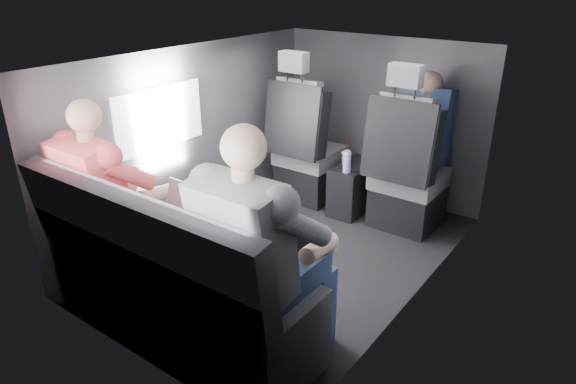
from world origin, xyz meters
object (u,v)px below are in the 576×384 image
Objects in this scene: soda_cup at (346,157)px; passenger_rear_right at (262,253)px; laptop_silver at (202,212)px; laptop_black at (296,240)px; center_console at (354,187)px; laptop_white at (129,190)px; rear_bench at (172,286)px; passenger_rear_left at (114,199)px; water_bottle at (347,162)px; passenger_front_right at (425,126)px; front_seat_left at (306,155)px; front_seat_right at (406,178)px.

soda_cup is 1.91m from passenger_rear_right.
laptop_silver is 0.58m from laptop_black.
laptop_white reaches higher than center_console.
passenger_rear_left reaches higher than rear_bench.
rear_bench is 4.25× the size of laptop_white.
laptop_white is 0.29× the size of passenger_rear_right.
passenger_rear_left is (-0.53, -0.17, -0.00)m from laptop_silver.
laptop_black is (0.54, -1.43, 0.15)m from water_bottle.
passenger_rear_right is at bearing -17.15° from laptop_silver.
water_bottle is 0.24× the size of passenger_front_right.
laptop_white is 0.31× the size of passenger_rear_left.
center_console is 1.28× the size of laptop_white.
laptop_white is 0.13m from passenger_rear_left.
laptop_white is at bearing -118.01° from passenger_front_right.
front_seat_left is 1.82m from passenger_rear_left.
laptop_white is 0.56m from laptop_silver.
center_console is 1.77m from laptop_black.
laptop_silver is at bearing 4.40° from laptop_white.
soda_cup is 1.76m from laptop_white.
passenger_front_right is at bearing 27.07° from soda_cup.
passenger_rear_left reaches higher than center_console.
passenger_front_right reaches higher than water_bottle.
water_bottle is at bearing -81.78° from center_console.
laptop_silver is at bearing -105.82° from front_seat_right.
soda_cup is 1.70m from laptop_black.
laptop_white is 2.20m from passenger_front_right.
rear_bench reaches higher than laptop_white.
soda_cup is 0.78× the size of laptop_black.
front_seat_right is 3.36× the size of laptop_white.
passenger_rear_right is at bearing -87.78° from passenger_front_right.
center_console is 1.73m from laptop_silver.
center_console is 0.38× the size of passenger_rear_right.
passenger_front_right is at bearing 15.89° from front_seat_left.
passenger_rear_left is (-0.55, -1.85, 0.43)m from center_console.
front_seat_right is at bearing 58.62° from laptop_white.
front_seat_right is 2.64× the size of center_console.
soda_cup reaches higher than center_console.
front_seat_left is 1.96m from rear_bench.
laptop_silver is at bearing 162.85° from passenger_rear_right.
laptop_black is at bearing 82.82° from passenger_rear_right.
rear_bench is at bearing -170.02° from passenger_rear_right.
soda_cup is 0.70× the size of laptop_silver.
passenger_rear_left is at bearing -93.01° from front_seat_left.
water_bottle is 1.75m from passenger_rear_right.
laptop_silver reaches higher than laptop_black.
water_bottle is at bearing 68.59° from laptop_white.
center_console is 2.74× the size of water_bottle.
soda_cup is 0.63× the size of laptop_white.
passenger_rear_right reaches higher than laptop_silver.
laptop_white reaches higher than laptop_silver.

